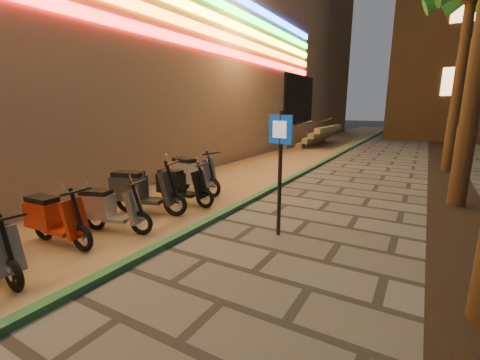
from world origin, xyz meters
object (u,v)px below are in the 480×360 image
Objects in this scene: scooter_5 at (53,218)px; scooter_6 at (107,209)px; scooter_7 at (140,190)px; scooter_9 at (191,174)px; pedestrian_sign at (280,157)px; scooter_8 at (179,185)px.

scooter_5 is 0.92m from scooter_6.
scooter_5 is at bearing -108.84° from scooter_7.
scooter_6 is 0.85× the size of scooter_9.
scooter_7 reaches higher than scooter_6.
pedestrian_sign is 1.53× the size of scooter_6.
scooter_5 is 0.88× the size of scooter_7.
pedestrian_sign is at bearing 11.51° from scooter_6.
scooter_6 is (0.33, 0.85, -0.01)m from scooter_5.
scooter_7 is 0.99× the size of scooter_9.
pedestrian_sign is 3.84m from scooter_9.
scooter_5 is at bearing -100.81° from scooter_8.
scooter_5 is at bearing -126.95° from scooter_6.
scooter_8 reaches higher than scooter_6.
scooter_6 is at bearing -136.89° from pedestrian_sign.
scooter_7 is 1.12× the size of scooter_8.
scooter_5 is 0.87× the size of scooter_9.
scooter_8 is at bearing 57.99° from scooter_7.
pedestrian_sign is 3.40m from scooter_6.
scooter_6 is at bearing -72.43° from scooter_9.
pedestrian_sign is at bearing -16.71° from scooter_9.
scooter_9 is (-0.45, 1.05, 0.06)m from scooter_8.
scooter_5 is 1.93m from scooter_7.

